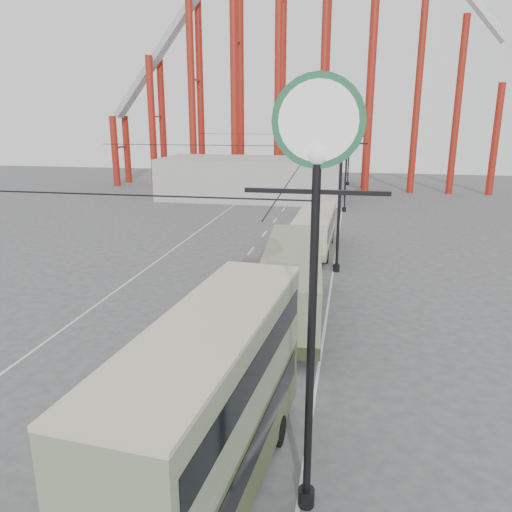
% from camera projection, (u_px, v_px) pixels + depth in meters
% --- Properties ---
extents(ground, '(160.00, 160.00, 0.00)m').
position_uv_depth(ground, '(151.00, 417.00, 17.03)').
color(ground, '#47484A').
rests_on(ground, ground).
extents(road_markings, '(12.52, 120.00, 0.01)m').
position_uv_depth(road_markings, '(246.00, 259.00, 35.81)').
color(road_markings, silver).
rests_on(road_markings, ground).
extents(lamp_post_near, '(3.20, 0.44, 10.80)m').
position_uv_depth(lamp_post_near, '(315.00, 212.00, 11.04)').
color(lamp_post_near, black).
rests_on(lamp_post_near, ground).
extents(lamp_post_mid, '(3.20, 0.44, 9.32)m').
position_uv_depth(lamp_post_mid, '(339.00, 201.00, 31.76)').
color(lamp_post_mid, black).
rests_on(lamp_post_mid, ground).
extents(lamp_post_far, '(3.20, 0.44, 9.32)m').
position_uv_depth(lamp_post_far, '(346.00, 168.00, 52.55)').
color(lamp_post_far, black).
rests_on(lamp_post_far, ground).
extents(lamp_post_distant, '(3.20, 0.44, 9.32)m').
position_uv_depth(lamp_post_distant, '(349.00, 153.00, 73.35)').
color(lamp_post_distant, black).
rests_on(lamp_post_distant, ground).
extents(roller_coaster, '(52.95, 5.00, 55.48)m').
position_uv_depth(roller_coaster, '(293.00, 13.00, 65.09)').
color(roller_coaster, maroon).
rests_on(roller_coaster, ground).
extents(fairground_shed, '(22.00, 10.00, 5.00)m').
position_uv_depth(fairground_shed, '(252.00, 178.00, 61.88)').
color(fairground_shed, '#A8A8A3').
rests_on(fairground_shed, ground).
extents(double_decker_bus, '(3.28, 9.85, 5.20)m').
position_uv_depth(double_decker_bus, '(213.00, 403.00, 12.61)').
color(double_decker_bus, '#3C4625').
rests_on(double_decker_bus, ground).
extents(single_decker_green, '(3.74, 12.40, 3.46)m').
position_uv_depth(single_decker_green, '(292.00, 279.00, 25.22)').
color(single_decker_green, gray).
rests_on(single_decker_green, ground).
extents(single_decker_cream, '(2.64, 9.85, 3.05)m').
position_uv_depth(single_decker_cream, '(315.00, 229.00, 37.63)').
color(single_decker_cream, beige).
rests_on(single_decker_cream, ground).
extents(pedestrian, '(0.61, 0.43, 1.58)m').
position_uv_depth(pedestrian, '(232.00, 298.00, 25.87)').
color(pedestrian, black).
rests_on(pedestrian, ground).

